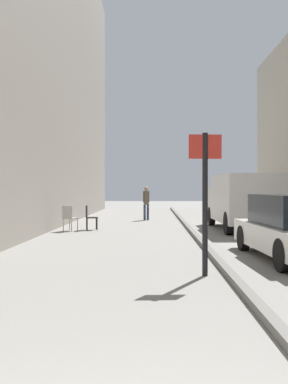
{
  "coord_description": "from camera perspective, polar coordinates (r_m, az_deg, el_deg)",
  "views": [
    {
      "loc": [
        0.22,
        -1.67,
        1.59
      ],
      "look_at": [
        -0.13,
        13.96,
        1.46
      ],
      "focal_mm": 40.51,
      "sensor_mm": 36.0,
      "label": 1
    }
  ],
  "objects": [
    {
      "name": "delivery_van",
      "position": [
        17.06,
        12.99,
        -1.02
      ],
      "size": [
        2.19,
        5.43,
        2.1
      ],
      "rotation": [
        0.0,
        0.0,
        0.02
      ],
      "color": "silver",
      "rests_on": "ground_plane"
    },
    {
      "name": "cafe_chair_by_doorway",
      "position": [
        16.39,
        -9.85,
        -3.18
      ],
      "size": [
        0.59,
        0.59,
        0.94
      ],
      "rotation": [
        0.0,
        0.0,
        5.83
      ],
      "color": "#B7B2A8",
      "rests_on": "ground_plane"
    },
    {
      "name": "kerb_strip",
      "position": [
        13.83,
        6.96,
        -5.88
      ],
      "size": [
        0.16,
        40.0,
        0.12
      ],
      "primitive_type": "cube",
      "color": "#615F5B",
      "rests_on": "ground_plane"
    },
    {
      "name": "ground_plane",
      "position": [
        13.77,
        0.36,
        -6.15
      ],
      "size": [
        80.0,
        80.0,
        0.0
      ],
      "primitive_type": "plane",
      "color": "gray"
    },
    {
      "name": "pedestrian_main_foreground",
      "position": [
        21.67,
        0.3,
        -1.17
      ],
      "size": [
        0.32,
        0.23,
        1.67
      ],
      "rotation": [
        0.0,
        0.0,
        0.26
      ],
      "color": "#2D3851",
      "rests_on": "ground_plane"
    },
    {
      "name": "street_sign_post",
      "position": [
        7.93,
        8.04,
        0.13
      ],
      "size": [
        0.6,
        0.1,
        2.6
      ],
      "rotation": [
        0.0,
        0.0,
        3.2
      ],
      "color": "black",
      "rests_on": "ground_plane"
    },
    {
      "name": "cafe_chair_near_window",
      "position": [
        16.71,
        -7.19,
        -3.1
      ],
      "size": [
        0.53,
        0.53,
        0.94
      ],
      "rotation": [
        0.0,
        0.0,
        4.94
      ],
      "color": "black",
      "rests_on": "ground_plane"
    }
  ]
}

